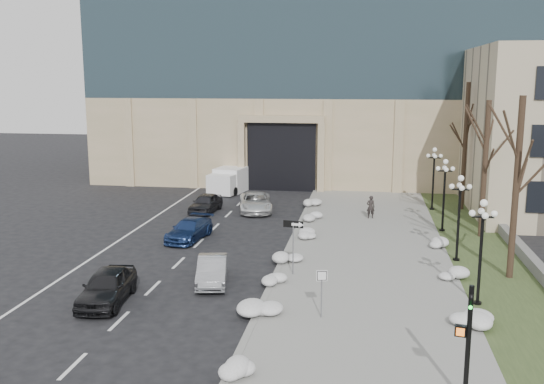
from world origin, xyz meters
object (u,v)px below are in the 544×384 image
Objects in this scene: box_truck at (234,179)px; car_b at (212,270)px; car_e at (206,203)px; car_a at (107,286)px; pedestrian at (371,207)px; lamppost_a at (482,238)px; lamppost_d at (434,170)px; keep_sign at (322,284)px; traffic_signal at (467,347)px; car_d at (256,202)px; lamppost_b at (459,207)px; lamppost_c at (444,185)px; car_c at (189,230)px; one_way_sign at (297,231)px.

car_b is at bearing -69.25° from box_truck.
car_e reaches higher than car_b.
car_a is 2.78× the size of pedestrian.
pedestrian is 16.58m from lamppost_a.
box_truck is 17.62m from lamppost_d.
car_a is at bearing -151.70° from car_b.
box_truck is (-4.28, 24.28, 0.37)m from car_b.
lamppost_d is (16.62, 3.10, 2.39)m from car_e.
lamppost_d is (6.62, 22.09, 1.50)m from keep_sign.
keep_sign is (10.00, -19.00, 0.88)m from car_e.
keep_sign is at bearing 139.67° from traffic_signal.
car_d is 1.05× the size of lamppost_b.
car_d is (3.11, 19.32, -0.06)m from car_a.
car_a is 22.22m from lamppost_c.
car_a is at bearing -172.53° from lamppost_a.
car_c is 14.49m from keep_sign.
car_e is 23.47m from lamppost_a.
lamppost_b reaches higher than car_a.
car_d is at bearing 140.57° from lamppost_b.
car_c is 0.92× the size of lamppost_c.
lamppost_a and lamppost_c have the same top height.
pedestrian reaches higher than car_b.
box_truck reaches higher than car_e.
keep_sign is (-2.05, -18.38, 0.65)m from pedestrian.
traffic_signal is (14.77, -24.97, 1.22)m from car_e.
lamppost_b is (16.12, 8.62, 2.31)m from car_a.
car_e is 0.58× the size of box_truck.
car_c is 16.71m from box_truck.
lamppost_c is at bearing -29.70° from car_d.
lamppost_c is at bearing 54.42° from keep_sign.
lamppost_d reaches higher than box_truck.
lamppost_d is (13.01, 2.30, 2.38)m from car_d.
car_a is at bearing -110.96° from car_d.
traffic_signal is at bearing -43.27° from car_c.
car_a is 9.55m from keep_sign.
lamppost_a is (8.27, -2.69, 0.70)m from one_way_sign.
lamppost_a is 6.50m from lamppost_b.
car_c is 9.66m from one_way_sign.
pedestrian is at bearing 116.20° from lamppost_b.
car_a reaches higher than car_c.
car_d is at bearing 127.11° from lamppost_a.
pedestrian is at bearing 106.14° from lamppost_a.
car_d is at bearing 75.16° from car_a.
pedestrian reaches higher than car_d.
car_c is 22.14m from traffic_signal.
car_d is at bearing 17.74° from car_e.
lamppost_a is (12.19, -1.13, 2.42)m from car_b.
car_c is 1.52× the size of one_way_sign.
lamppost_c is (13.01, -4.20, 2.38)m from car_d.
car_b is at bearing -57.56° from car_c.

